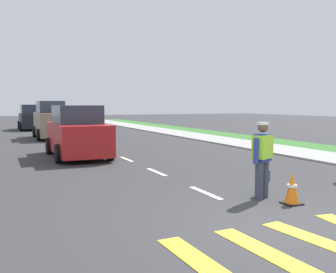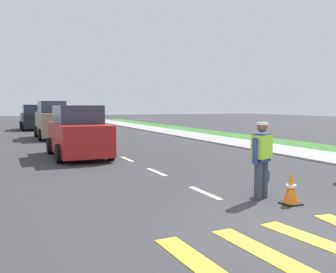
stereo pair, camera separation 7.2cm
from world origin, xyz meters
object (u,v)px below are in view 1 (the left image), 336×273
Objects in this scene: car_oncoming_second at (51,121)px; car_oncoming_lead at (77,133)px; car_oncoming_third at (31,118)px; traffic_cone_near at (292,188)px; road_worker at (263,156)px.

car_oncoming_lead is at bearing -90.45° from car_oncoming_second.
car_oncoming_third is at bearing 91.29° from car_oncoming_lead.
car_oncoming_lead is at bearing 106.51° from traffic_cone_near.
road_worker is at bearing -83.83° from car_oncoming_third.
car_oncoming_second is at bearing 97.80° from road_worker.
traffic_cone_near is at bearing -81.74° from car_oncoming_second.
traffic_cone_near is 0.15× the size of car_oncoming_lead.
traffic_cone_near is at bearing -83.49° from car_oncoming_third.
traffic_cone_near is (0.24, -0.68, -0.60)m from road_worker.
car_oncoming_second is (-2.60, 17.95, 0.72)m from traffic_cone_near.
road_worker is 0.38× the size of car_oncoming_second.
car_oncoming_second reaches higher than car_oncoming_lead.
car_oncoming_lead reaches higher than road_worker.
car_oncoming_third reaches higher than car_oncoming_lead.
car_oncoming_lead is 17.97m from car_oncoming_third.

